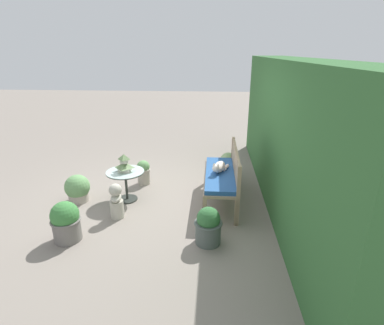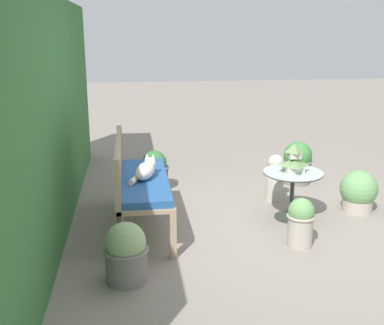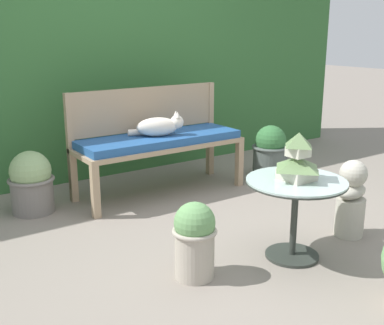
{
  "view_description": "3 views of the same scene",
  "coord_description": "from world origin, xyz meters",
  "px_view_note": "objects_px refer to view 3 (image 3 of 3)",
  "views": [
    {
      "loc": [
        4.79,
        1.03,
        2.48
      ],
      "look_at": [
        0.03,
        0.69,
        0.69
      ],
      "focal_mm": 28.0,
      "sensor_mm": 36.0,
      "label": 1
    },
    {
      "loc": [
        -4.7,
        1.29,
        2.03
      ],
      "look_at": [
        0.1,
        0.67,
        0.69
      ],
      "focal_mm": 45.0,
      "sensor_mm": 36.0,
      "label": 2
    },
    {
      "loc": [
        -2.09,
        -2.5,
        1.47
      ],
      "look_at": [
        0.06,
        0.63,
        0.42
      ],
      "focal_mm": 45.0,
      "sensor_mm": 36.0,
      "label": 3
    }
  ],
  "objects_px": {
    "cat": "(159,126)",
    "potted_plant_patio_mid": "(195,239)",
    "garden_bench": "(160,143)",
    "potted_plant_table_far": "(270,152)",
    "pagoda_birdhouse": "(298,160)",
    "garden_bust": "(351,199)",
    "potted_plant_hedge_corner": "(31,182)",
    "patio_table": "(295,197)"
  },
  "relations": [
    {
      "from": "cat",
      "to": "potted_plant_hedge_corner",
      "type": "height_order",
      "value": "cat"
    },
    {
      "from": "patio_table",
      "to": "potted_plant_hedge_corner",
      "type": "bearing_deg",
      "value": 122.93
    },
    {
      "from": "pagoda_birdhouse",
      "to": "cat",
      "type": "bearing_deg",
      "value": 92.31
    },
    {
      "from": "cat",
      "to": "patio_table",
      "type": "height_order",
      "value": "cat"
    },
    {
      "from": "potted_plant_table_far",
      "to": "potted_plant_patio_mid",
      "type": "xyz_separation_m",
      "value": [
        -1.86,
        -1.31,
        -0.01
      ]
    },
    {
      "from": "patio_table",
      "to": "potted_plant_table_far",
      "type": "relative_size",
      "value": 1.22
    },
    {
      "from": "garden_bench",
      "to": "potted_plant_patio_mid",
      "type": "xyz_separation_m",
      "value": [
        -0.65,
        -1.48,
        -0.22
      ]
    },
    {
      "from": "potted_plant_table_far",
      "to": "potted_plant_patio_mid",
      "type": "height_order",
      "value": "potted_plant_table_far"
    },
    {
      "from": "patio_table",
      "to": "garden_bust",
      "type": "bearing_deg",
      "value": 1.17
    },
    {
      "from": "pagoda_birdhouse",
      "to": "potted_plant_table_far",
      "type": "height_order",
      "value": "pagoda_birdhouse"
    },
    {
      "from": "cat",
      "to": "patio_table",
      "type": "relative_size",
      "value": 0.7
    },
    {
      "from": "pagoda_birdhouse",
      "to": "garden_bust",
      "type": "bearing_deg",
      "value": 1.17
    },
    {
      "from": "potted_plant_patio_mid",
      "to": "potted_plant_hedge_corner",
      "type": "distance_m",
      "value": 1.74
    },
    {
      "from": "pagoda_birdhouse",
      "to": "potted_plant_hedge_corner",
      "type": "relative_size",
      "value": 0.6
    },
    {
      "from": "patio_table",
      "to": "potted_plant_patio_mid",
      "type": "xyz_separation_m",
      "value": [
        -0.7,
        0.15,
        -0.17
      ]
    },
    {
      "from": "garden_bench",
      "to": "potted_plant_table_far",
      "type": "bearing_deg",
      "value": -8.19
    },
    {
      "from": "garden_bench",
      "to": "patio_table",
      "type": "bearing_deg",
      "value": -88.26
    },
    {
      "from": "pagoda_birdhouse",
      "to": "potted_plant_patio_mid",
      "type": "xyz_separation_m",
      "value": [
        -0.7,
        0.15,
        -0.42
      ]
    },
    {
      "from": "pagoda_birdhouse",
      "to": "potted_plant_hedge_corner",
      "type": "bearing_deg",
      "value": 122.93
    },
    {
      "from": "cat",
      "to": "potted_plant_hedge_corner",
      "type": "bearing_deg",
      "value": -171.91
    },
    {
      "from": "pagoda_birdhouse",
      "to": "garden_bench",
      "type": "bearing_deg",
      "value": 91.74
    },
    {
      "from": "cat",
      "to": "garden_bust",
      "type": "height_order",
      "value": "cat"
    },
    {
      "from": "potted_plant_table_far",
      "to": "potted_plant_patio_mid",
      "type": "bearing_deg",
      "value": -144.92
    },
    {
      "from": "garden_bench",
      "to": "cat",
      "type": "distance_m",
      "value": 0.17
    },
    {
      "from": "garden_bust",
      "to": "potted_plant_hedge_corner",
      "type": "xyz_separation_m",
      "value": [
        -1.77,
        1.8,
        -0.03
      ]
    },
    {
      "from": "cat",
      "to": "potted_plant_patio_mid",
      "type": "xyz_separation_m",
      "value": [
        -0.63,
        -1.46,
        -0.39
      ]
    },
    {
      "from": "patio_table",
      "to": "pagoda_birdhouse",
      "type": "bearing_deg",
      "value": 90.0
    },
    {
      "from": "garden_bust",
      "to": "potted_plant_hedge_corner",
      "type": "relative_size",
      "value": 1.1
    },
    {
      "from": "pagoda_birdhouse",
      "to": "potted_plant_table_far",
      "type": "bearing_deg",
      "value": 51.28
    },
    {
      "from": "garden_bust",
      "to": "patio_table",
      "type": "bearing_deg",
      "value": 172.08
    },
    {
      "from": "garden_bust",
      "to": "potted_plant_table_far",
      "type": "distance_m",
      "value": 1.55
    },
    {
      "from": "cat",
      "to": "potted_plant_hedge_corner",
      "type": "xyz_separation_m",
      "value": [
        -1.11,
        0.21,
        -0.38
      ]
    },
    {
      "from": "garden_bust",
      "to": "potted_plant_patio_mid",
      "type": "relative_size",
      "value": 1.19
    },
    {
      "from": "patio_table",
      "to": "pagoda_birdhouse",
      "type": "relative_size",
      "value": 2.09
    },
    {
      "from": "patio_table",
      "to": "garden_bench",
      "type": "bearing_deg",
      "value": 91.74
    },
    {
      "from": "garden_bench",
      "to": "pagoda_birdhouse",
      "type": "distance_m",
      "value": 1.64
    },
    {
      "from": "cat",
      "to": "pagoda_birdhouse",
      "type": "bearing_deg",
      "value": -68.94
    },
    {
      "from": "garden_bust",
      "to": "potted_plant_patio_mid",
      "type": "bearing_deg",
      "value": 164.98
    },
    {
      "from": "garden_bench",
      "to": "garden_bust",
      "type": "height_order",
      "value": "garden_bust"
    },
    {
      "from": "potted_plant_patio_mid",
      "to": "garden_bust",
      "type": "bearing_deg",
      "value": -5.94
    },
    {
      "from": "garden_bench",
      "to": "garden_bust",
      "type": "distance_m",
      "value": 1.75
    },
    {
      "from": "pagoda_birdhouse",
      "to": "potted_plant_table_far",
      "type": "xyz_separation_m",
      "value": [
        1.17,
        1.45,
        -0.41
      ]
    }
  ]
}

